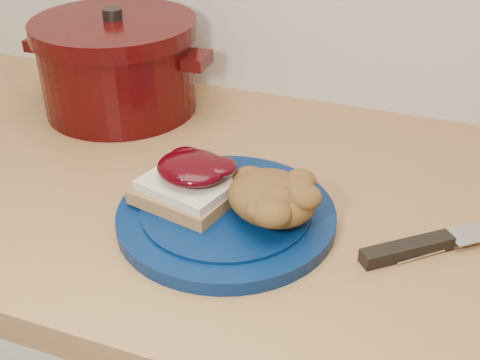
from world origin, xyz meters
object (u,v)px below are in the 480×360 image
(pepper_grinder, at_px, (125,54))
(plate, at_px, (226,216))
(chef_knife, at_px, (438,242))
(butter_knife, at_px, (453,244))
(dutch_oven, at_px, (118,65))

(pepper_grinder, bearing_deg, plate, -44.63)
(chef_knife, distance_m, butter_knife, 0.02)
(butter_knife, height_order, dutch_oven, dutch_oven)
(butter_knife, distance_m, pepper_grinder, 0.62)
(butter_knife, bearing_deg, plate, 148.01)
(plate, xyz_separation_m, dutch_oven, (-0.28, 0.24, 0.07))
(plate, distance_m, pepper_grinder, 0.43)
(plate, distance_m, dutch_oven, 0.37)
(chef_knife, xyz_separation_m, pepper_grinder, (-0.55, 0.26, 0.06))
(butter_knife, xyz_separation_m, pepper_grinder, (-0.56, 0.25, 0.07))
(plate, height_order, chef_knife, same)
(pepper_grinder, bearing_deg, chef_knife, -25.68)
(butter_knife, distance_m, dutch_oven, 0.58)
(chef_knife, xyz_separation_m, dutch_oven, (-0.52, 0.20, 0.07))
(plate, xyz_separation_m, pepper_grinder, (-0.30, 0.30, 0.06))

